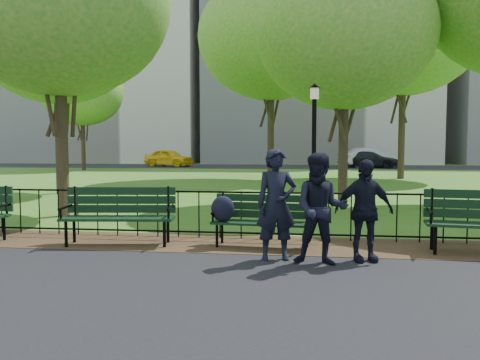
# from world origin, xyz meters

# --- Properties ---
(ground) EXTENTS (120.00, 120.00, 0.00)m
(ground) POSITION_xyz_m (0.00, 0.00, 0.00)
(ground) COLOR #42691B
(dirt_strip) EXTENTS (60.00, 1.60, 0.01)m
(dirt_strip) POSITION_xyz_m (0.00, 1.50, 0.01)
(dirt_strip) COLOR #362A16
(dirt_strip) RESTS_ON ground
(far_street) EXTENTS (70.00, 9.00, 0.01)m
(far_street) POSITION_xyz_m (0.00, 35.00, 0.01)
(far_street) COLOR black
(far_street) RESTS_ON ground
(iron_fence) EXTENTS (24.06, 0.06, 1.00)m
(iron_fence) POSITION_xyz_m (0.00, 2.00, 0.50)
(iron_fence) COLOR black
(iron_fence) RESTS_ON ground
(apartment_west) EXTENTS (22.00, 15.00, 26.00)m
(apartment_west) POSITION_xyz_m (-22.00, 48.00, 13.00)
(apartment_west) COLOR silver
(apartment_west) RESTS_ON ground
(apartment_mid) EXTENTS (24.00, 15.00, 30.00)m
(apartment_mid) POSITION_xyz_m (2.00, 48.00, 15.00)
(apartment_mid) COLOR beige
(apartment_mid) RESTS_ON ground
(park_bench_main) EXTENTS (1.76, 0.68, 0.97)m
(park_bench_main) POSITION_xyz_m (-0.85, 1.31, 0.61)
(park_bench_main) COLOR black
(park_bench_main) RESTS_ON ground
(park_bench_left_a) EXTENTS (1.98, 0.82, 1.09)m
(park_bench_left_a) POSITION_xyz_m (-3.06, 1.27, 0.63)
(park_bench_left_a) COLOR black
(park_bench_left_a) RESTS_ON ground
(lamppost) EXTENTS (0.29, 0.29, 3.24)m
(lamppost) POSITION_xyz_m (0.41, 4.92, 1.76)
(lamppost) COLOR black
(lamppost) RESTS_ON ground
(tree_near_w) EXTENTS (5.43, 5.43, 7.57)m
(tree_near_w) POSITION_xyz_m (-5.75, 4.38, 5.26)
(tree_near_w) COLOR #2D2116
(tree_near_w) RESTS_ON ground
(tree_near_e) EXTENTS (5.15, 5.15, 7.17)m
(tree_near_e) POSITION_xyz_m (1.35, 7.51, 4.98)
(tree_near_e) COLOR #2D2116
(tree_near_e) RESTS_ON ground
(tree_mid_w) EXTENTS (6.07, 6.07, 8.46)m
(tree_mid_w) POSITION_xyz_m (-8.72, 9.76, 5.87)
(tree_mid_w) COLOR #2D2116
(tree_mid_w) RESTS_ON ground
(tree_far_c) EXTENTS (7.67, 7.67, 10.69)m
(tree_far_c) POSITION_xyz_m (-1.43, 18.28, 7.43)
(tree_far_c) COLOR #2D2116
(tree_far_c) RESTS_ON ground
(tree_far_e) EXTENTS (8.26, 8.26, 11.51)m
(tree_far_e) POSITION_xyz_m (5.58, 19.83, 7.99)
(tree_far_e) COLOR #2D2116
(tree_far_e) RESTS_ON ground
(tree_far_w) EXTENTS (6.10, 6.10, 8.50)m
(tree_far_w) POSITION_xyz_m (-15.96, 26.73, 5.90)
(tree_far_w) COLOR #2D2116
(tree_far_w) RESTS_ON ground
(person_left) EXTENTS (0.69, 0.53, 1.68)m
(person_left) POSITION_xyz_m (-0.27, 0.45, 0.85)
(person_left) COLOR black
(person_left) RESTS_ON asphalt_path
(person_mid) EXTENTS (0.82, 0.48, 1.62)m
(person_mid) POSITION_xyz_m (0.38, 0.23, 0.82)
(person_mid) COLOR black
(person_mid) RESTS_ON asphalt_path
(person_right) EXTENTS (0.95, 0.56, 1.52)m
(person_right) POSITION_xyz_m (1.03, 0.53, 0.77)
(person_right) COLOR black
(person_right) RESTS_ON asphalt_path
(taxi) EXTENTS (4.90, 3.29, 1.55)m
(taxi) POSITION_xyz_m (-11.47, 34.13, 0.79)
(taxi) COLOR yellow
(taxi) RESTS_ON far_street
(sedan_silver) EXTENTS (5.33, 3.65, 1.66)m
(sedan_silver) POSITION_xyz_m (5.98, 34.57, 0.84)
(sedan_silver) COLOR #9EA1A5
(sedan_silver) RESTS_ON far_street
(sedan_dark) EXTENTS (5.06, 3.12, 1.37)m
(sedan_dark) POSITION_xyz_m (5.98, 33.46, 0.70)
(sedan_dark) COLOR black
(sedan_dark) RESTS_ON far_street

